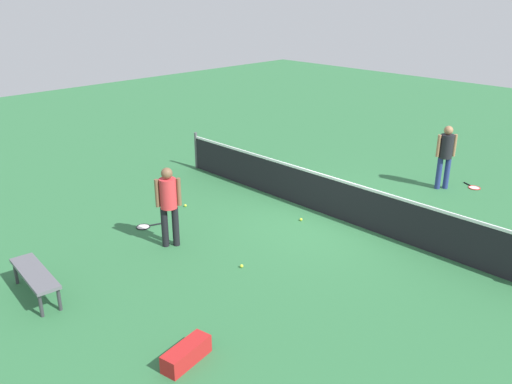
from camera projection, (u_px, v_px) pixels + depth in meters
ground_plane at (331, 216)px, 12.49m from camera, size 40.00×40.00×0.00m
court_net at (332, 196)px, 12.31m from camera, size 10.09×0.09×1.07m
player_near_side at (169, 200)px, 10.73m from camera, size 0.47×0.48×1.70m
player_far_side at (446, 152)px, 13.84m from camera, size 0.48×0.48×1.70m
tennis_racket_near_player at (144, 227)px, 11.92m from camera, size 0.40×0.61×0.03m
tennis_racket_far_player at (474, 187)px, 14.23m from camera, size 0.60×0.42×0.03m
tennis_ball_near_player at (242, 266)px, 10.21m from camera, size 0.07×0.07×0.07m
tennis_ball_by_net at (185, 205)px, 13.01m from camera, size 0.07×0.07×0.07m
tennis_ball_midcourt at (301, 219)px, 12.23m from camera, size 0.07×0.07×0.07m
courtside_bench at (35, 275)px, 9.14m from camera, size 1.53×0.55×0.48m
equipment_bag at (188, 353)px, 7.64m from camera, size 0.42×0.84×0.28m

